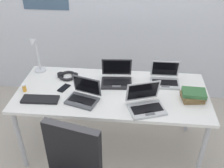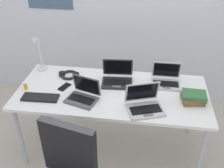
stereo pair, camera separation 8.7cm
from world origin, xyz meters
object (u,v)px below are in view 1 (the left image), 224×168
headphones (68,76)px  book_stack (193,95)px  laptop_far_corner (146,104)px  external_keyboard (40,99)px  laptop_near_mouse (165,79)px  cell_phone (64,88)px  pill_bottle (24,87)px  computer_mouse (80,82)px  laptop_by_keyboard (117,78)px  desk_lamp (36,55)px  laptop_front_right (84,96)px

headphones → book_stack: size_ratio=0.96×
laptop_far_corner → external_keyboard: laptop_far_corner is taller
laptop_near_mouse → cell_phone: (-0.97, -0.21, -0.04)m
pill_bottle → book_stack: book_stack is taller
laptop_far_corner → computer_mouse: (-0.64, 0.33, -0.03)m
computer_mouse → book_stack: size_ratio=0.43×
headphones → book_stack: 1.24m
book_stack → laptop_by_keyboard: bearing=161.9°
desk_lamp → laptop_far_corner: size_ratio=1.10×
laptop_front_right → laptop_by_keyboard: bearing=50.6°
cell_phone → computer_mouse: bearing=61.6°
cell_phone → book_stack: 1.20m
desk_lamp → book_stack: (1.54, -0.34, -0.15)m
desk_lamp → headphones: (0.32, -0.07, -0.18)m
cell_phone → book_stack: (1.20, -0.06, 0.04)m
desk_lamp → laptop_near_mouse: bearing=-3.3°
book_stack → laptop_far_corner: bearing=-159.3°
laptop_front_right → laptop_far_corner: (0.55, -0.06, 0.00)m
laptop_by_keyboard → laptop_front_right: bearing=-129.4°
cell_phone → pill_bottle: size_ratio=1.72×
pill_bottle → headphones: bearing=40.0°
desk_lamp → laptop_front_right: 0.73m
laptop_front_right → cell_phone: size_ratio=2.35×
laptop_far_corner → headphones: 0.90m
desk_lamp → laptop_far_corner: (1.11, -0.50, -0.15)m
desk_lamp → computer_mouse: bearing=-19.7°
desk_lamp → computer_mouse: size_ratio=4.17×
laptop_by_keyboard → laptop_far_corner: 0.48m
laptop_by_keyboard → computer_mouse: laptop_by_keyboard is taller
external_keyboard → computer_mouse: computer_mouse is taller
pill_bottle → cell_phone: bearing=11.8°
cell_phone → laptop_front_right: bearing=-12.8°
headphones → external_keyboard: bearing=-110.0°
laptop_near_mouse → laptop_far_corner: 0.47m
laptop_by_keyboard → laptop_near_mouse: 0.48m
headphones → desk_lamp: bearing=168.3°
desk_lamp → book_stack: desk_lamp is taller
desk_lamp → book_stack: 1.58m
laptop_near_mouse → laptop_front_right: laptop_near_mouse is taller
laptop_far_corner → headphones: laptop_far_corner is taller
laptop_by_keyboard → laptop_near_mouse: size_ratio=1.13×
laptop_by_keyboard → headphones: 0.51m
external_keyboard → pill_bottle: size_ratio=4.18×
computer_mouse → book_stack: bearing=-34.5°
laptop_by_keyboard → cell_phone: laptop_by_keyboard is taller
laptop_far_corner → book_stack: (0.42, 0.16, 0.00)m
book_stack → laptop_near_mouse: bearing=130.9°
laptop_far_corner → book_stack: size_ratio=1.64×
cell_phone → headphones: 0.21m
pill_bottle → laptop_far_corner: bearing=-7.4°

